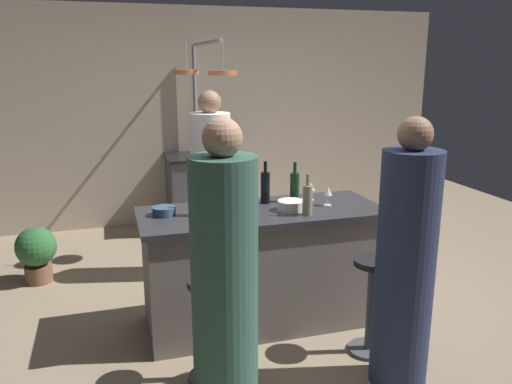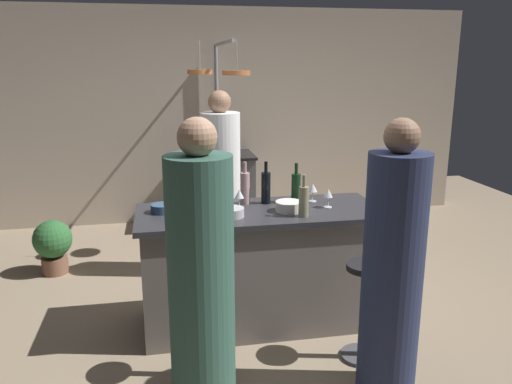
{
  "view_description": "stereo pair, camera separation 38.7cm",
  "coord_description": "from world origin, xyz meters",
  "px_view_note": "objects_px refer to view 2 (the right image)",
  "views": [
    {
      "loc": [
        -1.08,
        -3.45,
        1.95
      ],
      "look_at": [
        0.0,
        0.15,
        1.0
      ],
      "focal_mm": 35.87,
      "sensor_mm": 36.0,
      "label": 1
    },
    {
      "loc": [
        -0.7,
        -3.54,
        1.95
      ],
      "look_at": [
        0.0,
        0.15,
        1.0
      ],
      "focal_mm": 35.87,
      "sensor_mm": 36.0,
      "label": 2
    }
  ],
  "objects_px": {
    "guest_right": "(392,272)",
    "pepper_mill": "(222,191)",
    "mixing_bowl_steel": "(231,212)",
    "wine_bottle_dark": "(266,187)",
    "wine_glass_near_left_guest": "(328,194)",
    "guest_left": "(201,286)",
    "wine_bottle_red": "(296,187)",
    "wine_bottle_rose": "(245,187)",
    "bar_stool_right": "(364,307)",
    "potted_plant": "(53,243)",
    "mixing_bowl_ceramic": "(289,206)",
    "wine_bottle_green": "(196,198)",
    "bar_stool_left": "(195,322)",
    "wine_glass_by_chef": "(313,189)",
    "wine_glass_near_right_guest": "(239,195)",
    "wine_bottle_white": "(304,201)",
    "mixing_bowl_blue": "(162,208)",
    "stove_range": "(221,190)",
    "chef": "(221,191)"
  },
  "relations": [
    {
      "from": "bar_stool_right",
      "to": "guest_right",
      "type": "relative_size",
      "value": 0.41
    },
    {
      "from": "wine_bottle_dark",
      "to": "wine_glass_near_left_guest",
      "type": "xyz_separation_m",
      "value": [
        0.43,
        -0.21,
        -0.02
      ]
    },
    {
      "from": "bar_stool_left",
      "to": "guest_left",
      "type": "xyz_separation_m",
      "value": [
        0.02,
        -0.37,
        0.41
      ]
    },
    {
      "from": "wine_glass_near_right_guest",
      "to": "wine_bottle_white",
      "type": "bearing_deg",
      "value": -34.55
    },
    {
      "from": "wine_bottle_green",
      "to": "wine_bottle_red",
      "type": "relative_size",
      "value": 0.97
    },
    {
      "from": "mixing_bowl_ceramic",
      "to": "chef",
      "type": "bearing_deg",
      "value": 108.09
    },
    {
      "from": "potted_plant",
      "to": "wine_bottle_red",
      "type": "bearing_deg",
      "value": -28.98
    },
    {
      "from": "potted_plant",
      "to": "bar_stool_right",
      "type": "bearing_deg",
      "value": -39.43
    },
    {
      "from": "wine_glass_near_left_guest",
      "to": "wine_bottle_dark",
      "type": "bearing_deg",
      "value": 154.56
    },
    {
      "from": "wine_glass_by_chef",
      "to": "mixing_bowl_ceramic",
      "type": "height_order",
      "value": "wine_glass_by_chef"
    },
    {
      "from": "bar_stool_right",
      "to": "wine_bottle_white",
      "type": "bearing_deg",
      "value": 127.56
    },
    {
      "from": "mixing_bowl_blue",
      "to": "wine_bottle_rose",
      "type": "bearing_deg",
      "value": 11.0
    },
    {
      "from": "guest_right",
      "to": "pepper_mill",
      "type": "xyz_separation_m",
      "value": [
        -0.85,
        1.18,
        0.23
      ]
    },
    {
      "from": "wine_bottle_white",
      "to": "mixing_bowl_steel",
      "type": "xyz_separation_m",
      "value": [
        -0.5,
        0.09,
        -0.08
      ]
    },
    {
      "from": "wine_bottle_white",
      "to": "wine_glass_by_chef",
      "type": "bearing_deg",
      "value": 64.1
    },
    {
      "from": "wine_glass_near_left_guest",
      "to": "mixing_bowl_ceramic",
      "type": "height_order",
      "value": "wine_glass_near_left_guest"
    },
    {
      "from": "wine_bottle_green",
      "to": "wine_glass_near_right_guest",
      "type": "height_order",
      "value": "wine_bottle_green"
    },
    {
      "from": "bar_stool_right",
      "to": "wine_bottle_red",
      "type": "bearing_deg",
      "value": 109.38
    },
    {
      "from": "wine_glass_by_chef",
      "to": "mixing_bowl_steel",
      "type": "bearing_deg",
      "value": -157.53
    },
    {
      "from": "mixing_bowl_ceramic",
      "to": "mixing_bowl_blue",
      "type": "bearing_deg",
      "value": 171.2
    },
    {
      "from": "mixing_bowl_ceramic",
      "to": "wine_bottle_rose",
      "type": "bearing_deg",
      "value": 136.78
    },
    {
      "from": "wine_glass_by_chef",
      "to": "wine_glass_near_left_guest",
      "type": "xyz_separation_m",
      "value": [
        0.06,
        -0.18,
        0.0
      ]
    },
    {
      "from": "wine_bottle_white",
      "to": "wine_bottle_green",
      "type": "bearing_deg",
      "value": 163.63
    },
    {
      "from": "stove_range",
      "to": "wine_bottle_rose",
      "type": "xyz_separation_m",
      "value": [
        -0.08,
        -2.25,
        0.58
      ]
    },
    {
      "from": "wine_glass_near_left_guest",
      "to": "guest_left",
      "type": "bearing_deg",
      "value": -136.85
    },
    {
      "from": "guest_right",
      "to": "bar_stool_left",
      "type": "relative_size",
      "value": 2.45
    },
    {
      "from": "wine_bottle_green",
      "to": "mixing_bowl_steel",
      "type": "relative_size",
      "value": 1.66
    },
    {
      "from": "pepper_mill",
      "to": "wine_glass_near_right_guest",
      "type": "height_order",
      "value": "pepper_mill"
    },
    {
      "from": "guest_right",
      "to": "wine_bottle_rose",
      "type": "relative_size",
      "value": 5.1
    },
    {
      "from": "potted_plant",
      "to": "mixing_bowl_steel",
      "type": "xyz_separation_m",
      "value": [
        1.51,
        -1.41,
        0.64
      ]
    },
    {
      "from": "wine_bottle_dark",
      "to": "pepper_mill",
      "type": "bearing_deg",
      "value": 176.28
    },
    {
      "from": "guest_right",
      "to": "pepper_mill",
      "type": "relative_size",
      "value": 7.94
    },
    {
      "from": "potted_plant",
      "to": "wine_bottle_red",
      "type": "distance_m",
      "value": 2.45
    },
    {
      "from": "guest_right",
      "to": "wine_glass_near_right_guest",
      "type": "xyz_separation_m",
      "value": [
        -0.73,
        1.05,
        0.23
      ]
    },
    {
      "from": "chef",
      "to": "wine_bottle_white",
      "type": "bearing_deg",
      "value": -71.01
    },
    {
      "from": "stove_range",
      "to": "wine_bottle_dark",
      "type": "bearing_deg",
      "value": -87.93
    },
    {
      "from": "bar_stool_left",
      "to": "mixing_bowl_ceramic",
      "type": "xyz_separation_m",
      "value": [
        0.74,
        0.55,
        0.56
      ]
    },
    {
      "from": "bar_stool_right",
      "to": "wine_bottle_green",
      "type": "bearing_deg",
      "value": 149.24
    },
    {
      "from": "wine_glass_by_chef",
      "to": "mixing_bowl_ceramic",
      "type": "bearing_deg",
      "value": -138.01
    },
    {
      "from": "wine_glass_by_chef",
      "to": "mixing_bowl_blue",
      "type": "distance_m",
      "value": 1.16
    },
    {
      "from": "bar_stool_left",
      "to": "wine_bottle_green",
      "type": "bearing_deg",
      "value": 83.55
    },
    {
      "from": "wine_bottle_red",
      "to": "wine_bottle_dark",
      "type": "relative_size",
      "value": 0.95
    },
    {
      "from": "guest_left",
      "to": "potted_plant",
      "type": "distance_m",
      "value": 2.63
    },
    {
      "from": "mixing_bowl_steel",
      "to": "wine_bottle_dark",
      "type": "bearing_deg",
      "value": 44.28
    },
    {
      "from": "mixing_bowl_steel",
      "to": "potted_plant",
      "type": "bearing_deg",
      "value": 136.83
    },
    {
      "from": "potted_plant",
      "to": "wine_glass_by_chef",
      "type": "distance_m",
      "value": 2.56
    },
    {
      "from": "bar_stool_right",
      "to": "wine_glass_near_right_guest",
      "type": "bearing_deg",
      "value": 136.37
    },
    {
      "from": "bar_stool_right",
      "to": "wine_bottle_dark",
      "type": "xyz_separation_m",
      "value": [
        -0.5,
        0.8,
        0.65
      ]
    },
    {
      "from": "wine_bottle_rose",
      "to": "wine_bottle_dark",
      "type": "bearing_deg",
      "value": -6.13
    },
    {
      "from": "guest_left",
      "to": "guest_right",
      "type": "bearing_deg",
      "value": 0.87
    }
  ]
}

